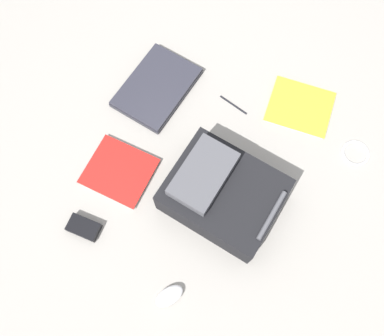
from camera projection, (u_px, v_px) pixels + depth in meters
The scene contains 9 objects.
ground_plane at pixel (201, 165), 1.55m from camera, with size 3.41×3.41×0.00m, color gray.
backpack at pixel (222, 193), 1.43m from camera, with size 0.31×0.39×0.19m.
laptop at pixel (157, 87), 1.64m from camera, with size 0.34×0.24×0.03m.
book_comic at pixel (119, 171), 1.53m from camera, with size 0.23×0.26×0.02m.
book_manual at pixel (300, 107), 1.62m from camera, with size 0.26×0.28×0.02m.
computer_mouse at pixel (169, 296), 1.37m from camera, with size 0.06×0.10×0.03m, color silver.
cable_coil at pixel (355, 153), 1.56m from camera, with size 0.11×0.11×0.01m, color silver.
power_brick at pixel (84, 227), 1.45m from camera, with size 0.07×0.11×0.03m, color black.
pen_black at pixel (234, 105), 1.63m from camera, with size 0.01×0.01×0.13m, color black.
Camera 1 is at (0.47, 0.24, 1.45)m, focal length 38.11 mm.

